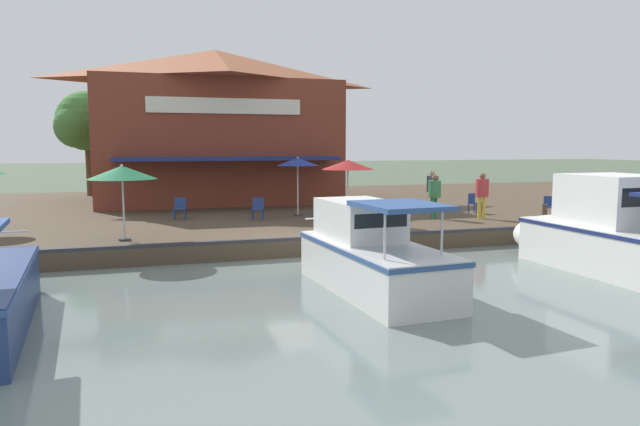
# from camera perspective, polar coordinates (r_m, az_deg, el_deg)

# --- Properties ---
(ground_plane) EXTENTS (220.00, 220.00, 0.00)m
(ground_plane) POSITION_cam_1_polar(r_m,az_deg,el_deg) (17.53, -0.81, -4.65)
(ground_plane) COLOR #4C5B47
(quay_deck) EXTENTS (22.00, 56.00, 0.60)m
(quay_deck) POSITION_cam_1_polar(r_m,az_deg,el_deg) (28.09, -7.10, 0.21)
(quay_deck) COLOR #4C3D2D
(quay_deck) RESTS_ON ground
(quay_edge_fender) EXTENTS (0.20, 50.40, 0.10)m
(quay_edge_fender) POSITION_cam_1_polar(r_m,az_deg,el_deg) (17.51, -0.90, -2.51)
(quay_edge_fender) COLOR #2D2D33
(quay_edge_fender) RESTS_ON quay_deck
(waterfront_restaurant) EXTENTS (9.04, 12.24, 7.72)m
(waterfront_restaurant) POSITION_cam_1_polar(r_m,az_deg,el_deg) (30.19, -10.31, 8.63)
(waterfront_restaurant) COLOR brown
(waterfront_restaurant) RESTS_ON quay_deck
(patio_umbrella_back_row) EXTENTS (2.04, 2.04, 2.31)m
(patio_umbrella_back_row) POSITION_cam_1_polar(r_m,az_deg,el_deg) (18.10, -19.18, 3.84)
(patio_umbrella_back_row) COLOR #B7B7B7
(patio_umbrella_back_row) RESTS_ON quay_deck
(patio_umbrella_by_entrance) EXTENTS (1.71, 1.71, 2.42)m
(patio_umbrella_by_entrance) POSITION_cam_1_polar(r_m,az_deg,el_deg) (23.25, -2.25, 5.11)
(patio_umbrella_by_entrance) COLOR #B7B7B7
(patio_umbrella_by_entrance) RESTS_ON quay_deck
(patio_umbrella_near_quay_edge) EXTENTS (1.91, 1.91, 2.39)m
(patio_umbrella_near_quay_edge) POSITION_cam_1_polar(r_m,az_deg,el_deg) (20.65, 2.80, 4.81)
(patio_umbrella_near_quay_edge) COLOR #B7B7B7
(patio_umbrella_near_quay_edge) RESTS_ON quay_deck
(cafe_chair_beside_entrance) EXTENTS (0.57, 0.57, 0.85)m
(cafe_chair_beside_entrance) POSITION_cam_1_polar(r_m,az_deg,el_deg) (25.16, 15.15, 1.06)
(cafe_chair_beside_entrance) COLOR navy
(cafe_chair_beside_entrance) RESTS_ON quay_deck
(cafe_chair_back_row_seat) EXTENTS (0.47, 0.47, 0.85)m
(cafe_chair_back_row_seat) POSITION_cam_1_polar(r_m,az_deg,el_deg) (22.02, 3.70, 0.50)
(cafe_chair_back_row_seat) COLOR navy
(cafe_chair_back_row_seat) RESTS_ON quay_deck
(cafe_chair_far_corner_seat) EXTENTS (0.59, 0.59, 0.85)m
(cafe_chair_far_corner_seat) POSITION_cam_1_polar(r_m,az_deg,el_deg) (24.63, 21.99, 0.68)
(cafe_chair_far_corner_seat) COLOR navy
(cafe_chair_far_corner_seat) RESTS_ON quay_deck
(cafe_chair_mid_patio) EXTENTS (0.56, 0.56, 0.85)m
(cafe_chair_mid_patio) POSITION_cam_1_polar(r_m,az_deg,el_deg) (22.33, -6.23, 0.56)
(cafe_chair_mid_patio) COLOR navy
(cafe_chair_mid_patio) RESTS_ON quay_deck
(cafe_chair_facing_river) EXTENTS (0.52, 0.52, 0.85)m
(cafe_chair_facing_river) POSITION_cam_1_polar(r_m,az_deg,el_deg) (22.93, -13.83, 0.56)
(cafe_chair_facing_river) COLOR navy
(cafe_chair_facing_river) RESTS_ON quay_deck
(person_at_quay_edge) EXTENTS (0.51, 0.51, 1.80)m
(person_at_quay_edge) POSITION_cam_1_polar(r_m,az_deg,el_deg) (25.28, 11.19, 2.70)
(person_at_quay_edge) COLOR #337547
(person_at_quay_edge) RESTS_ON quay_deck
(person_mid_patio) EXTENTS (0.49, 0.49, 1.73)m
(person_mid_patio) POSITION_cam_1_polar(r_m,az_deg,el_deg) (22.92, 11.39, 2.17)
(person_mid_patio) COLOR #337547
(person_mid_patio) RESTS_ON quay_deck
(person_near_entrance) EXTENTS (0.51, 0.51, 1.81)m
(person_near_entrance) POSITION_cam_1_polar(r_m,az_deg,el_deg) (23.29, 15.90, 2.26)
(person_near_entrance) COLOR gold
(person_near_entrance) RESTS_ON quay_deck
(motorboat_second_along) EXTENTS (8.02, 2.81, 2.61)m
(motorboat_second_along) POSITION_cam_1_polar(r_m,az_deg,el_deg) (17.27, 27.94, -2.32)
(motorboat_second_along) COLOR white
(motorboat_second_along) RESTS_ON river_water
(motorboat_outer_channel) EXTENTS (5.96, 2.26, 2.18)m
(motorboat_outer_channel) POSITION_cam_1_polar(r_m,az_deg,el_deg) (13.80, 4.38, -4.05)
(motorboat_outer_channel) COLOR silver
(motorboat_outer_channel) RESTS_ON river_water
(mooring_post) EXTENTS (0.22, 0.22, 0.80)m
(mooring_post) POSITION_cam_1_polar(r_m,az_deg,el_deg) (21.74, 21.53, -0.21)
(mooring_post) COLOR #473323
(mooring_post) RESTS_ON quay_deck
(tree_downstream_bank) EXTENTS (4.36, 4.15, 6.63)m
(tree_downstream_bank) POSITION_cam_1_polar(r_m,az_deg,el_deg) (33.38, -12.67, 9.26)
(tree_downstream_bank) COLOR brown
(tree_downstream_bank) RESTS_ON quay_deck
(tree_behind_restaurant) EXTENTS (3.55, 3.38, 5.97)m
(tree_behind_restaurant) POSITION_cam_1_polar(r_m,az_deg,el_deg) (35.34, -22.53, 8.34)
(tree_behind_restaurant) COLOR brown
(tree_behind_restaurant) RESTS_ON quay_deck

